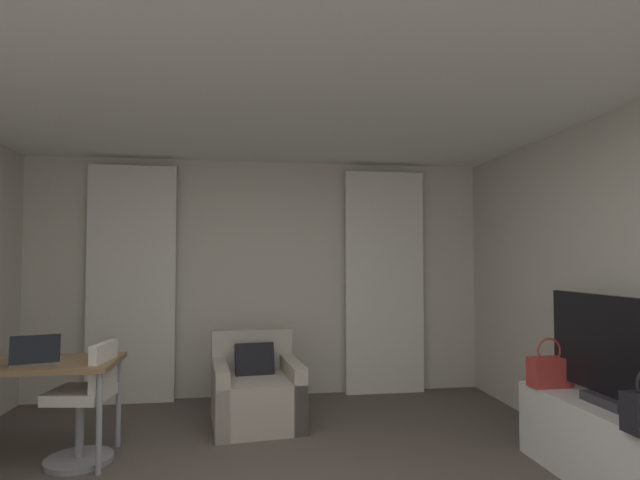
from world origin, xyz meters
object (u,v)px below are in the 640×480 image
object	(u,v)px
armchair	(256,392)
desk_chair	(85,409)
laptop	(36,358)
handbag_primary	(550,371)
desk	(31,371)
tv_flatscreen	(610,352)
tv_console	(610,446)

from	to	relation	value
armchair	desk_chair	bearing A→B (deg)	-150.88
laptop	handbag_primary	bearing A→B (deg)	-5.93
armchair	desk	xyz separation A→B (m)	(-1.66, -0.67, 0.40)
armchair	tv_flatscreen	bearing A→B (deg)	-35.88
desk	tv_flatscreen	bearing A→B (deg)	-14.00
desk	laptop	bearing A→B (deg)	-53.81
desk	desk_chair	distance (m)	0.49
desk	tv_flatscreen	size ratio (longest dim) A/B	1.06
armchair	laptop	world-z (taller)	laptop
tv_console	desk	bearing A→B (deg)	166.35
armchair	tv_console	distance (m)	2.81
armchair	handbag_primary	xyz separation A→B (m)	(2.18, -1.16, 0.38)
armchair	laptop	distance (m)	1.84
laptop	tv_flatscreen	xyz separation A→B (m)	(3.88, -0.89, 0.10)
tv_console	tv_flatscreen	xyz separation A→B (m)	(0.00, -0.03, 0.62)
desk_chair	laptop	size ratio (longest dim) A/B	2.33
desk_chair	handbag_primary	size ratio (longest dim) A/B	2.39
tv_console	handbag_primary	world-z (taller)	handbag_primary
desk	tv_console	bearing A→B (deg)	-13.65
armchair	handbag_primary	world-z (taller)	handbag_primary
handbag_primary	desk	bearing A→B (deg)	172.82
desk_chair	laptop	world-z (taller)	laptop
desk_chair	handbag_primary	world-z (taller)	handbag_primary
armchair	desk	bearing A→B (deg)	-157.98
handbag_primary	armchair	bearing A→B (deg)	152.06
armchair	tv_console	bearing A→B (deg)	-35.47
armchair	laptop	bearing A→B (deg)	-154.39
armchair	desk	world-z (taller)	armchair
tv_flatscreen	tv_console	bearing A→B (deg)	90.00
desk	handbag_primary	world-z (taller)	handbag_primary
laptop	desk	bearing A→B (deg)	126.19
desk_chair	tv_console	distance (m)	3.68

